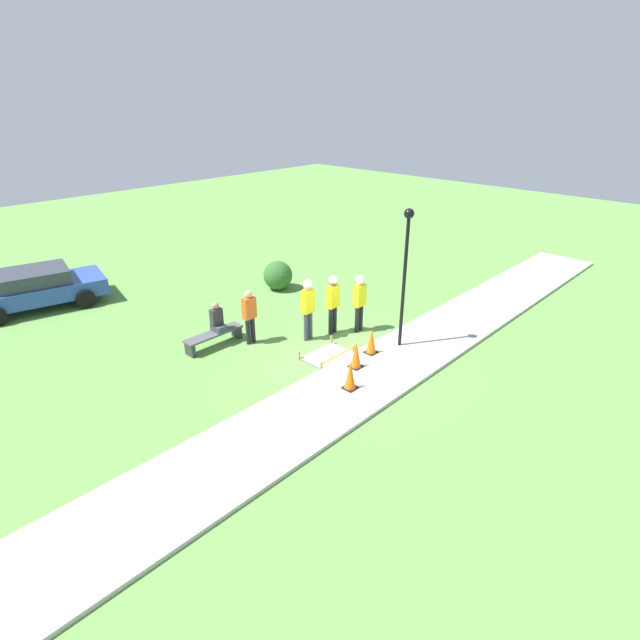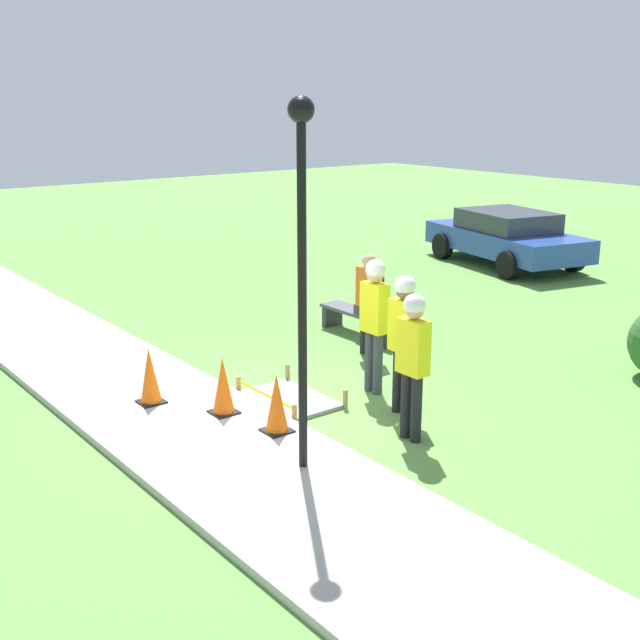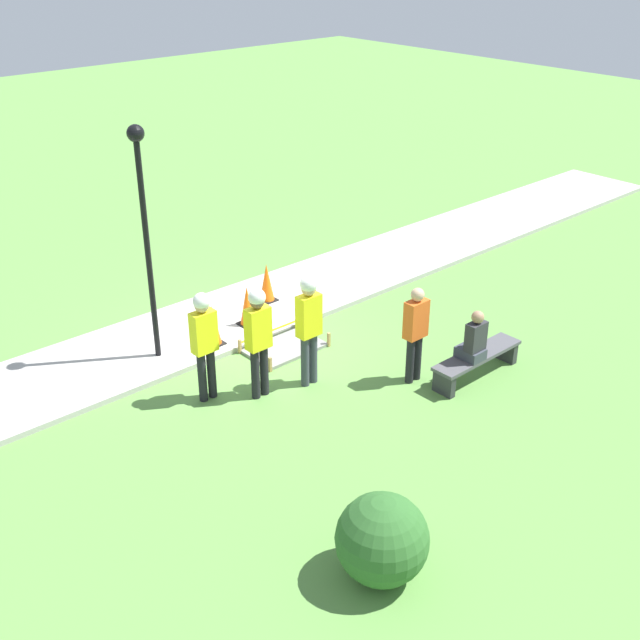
{
  "view_description": "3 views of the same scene",
  "coord_description": "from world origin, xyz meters",
  "views": [
    {
      "loc": [
        -9.54,
        -8.1,
        6.96
      ],
      "look_at": [
        0.23,
        1.23,
        0.76
      ],
      "focal_mm": 28.0,
      "sensor_mm": 36.0,
      "label": 1
    },
    {
      "loc": [
        8.32,
        -5.67,
        4.16
      ],
      "look_at": [
        -0.33,
        1.05,
        1.08
      ],
      "focal_mm": 45.0,
      "sensor_mm": 36.0,
      "label": 2
    },
    {
      "loc": [
        7.69,
        10.4,
        7.01
      ],
      "look_at": [
        -0.56,
        1.13,
        0.75
      ],
      "focal_mm": 45.0,
      "sensor_mm": 36.0,
      "label": 3
    }
  ],
  "objects": [
    {
      "name": "traffic_cone_far_patch",
      "position": [
        -0.28,
        -0.6,
        0.48
      ],
      "size": [
        0.34,
        0.34,
        0.77
      ],
      "color": "black",
      "rests_on": "sidewalk"
    },
    {
      "name": "shrub_rounded_near",
      "position": [
        2.41,
        5.55,
        0.56
      ],
      "size": [
        1.11,
        1.11,
        1.11
      ],
      "color": "#2D6028",
      "rests_on": "ground_plane"
    },
    {
      "name": "bystander_in_orange_shirt",
      "position": [
        -1.22,
        2.75,
        0.96
      ],
      "size": [
        0.4,
        0.22,
        1.7
      ],
      "color": "black",
      "rests_on": "ground_plane"
    },
    {
      "name": "person_seated_on_bench",
      "position": [
        -1.91,
        3.43,
        0.79
      ],
      "size": [
        0.36,
        0.44,
        0.89
      ],
      "color": "#383D47",
      "rests_on": "park_bench"
    },
    {
      "name": "wet_concrete_patch",
      "position": [
        -0.28,
        0.49,
        0.03
      ],
      "size": [
        1.41,
        0.92,
        0.27
      ],
      "color": "gray",
      "rests_on": "ground_plane"
    },
    {
      "name": "traffic_cone_near_patch",
      "position": [
        -1.21,
        -1.19,
        0.49
      ],
      "size": [
        0.34,
        0.34,
        0.78
      ],
      "color": "black",
      "rests_on": "sidewalk"
    },
    {
      "name": "worker_trainee",
      "position": [
        0.15,
        1.66,
        1.2
      ],
      "size": [
        0.4,
        0.28,
        1.96
      ],
      "color": "#383D47",
      "rests_on": "ground_plane"
    },
    {
      "name": "park_bench",
      "position": [
        -2.11,
        3.38,
        0.32
      ],
      "size": [
        1.87,
        0.44,
        0.44
      ],
      "color": "#2D2D33",
      "rests_on": "ground_plane"
    },
    {
      "name": "lamppost_near",
      "position": [
        1.62,
        -0.7,
        2.74
      ],
      "size": [
        0.28,
        0.28,
        4.06
      ],
      "color": "black",
      "rests_on": "sidewalk"
    },
    {
      "name": "worker_assistant",
      "position": [
        1.0,
        1.42,
        1.16
      ],
      "size": [
        0.4,
        0.28,
        1.91
      ],
      "color": "black",
      "rests_on": "ground_plane"
    },
    {
      "name": "sidewalk",
      "position": [
        0.0,
        -1.15,
        0.05
      ],
      "size": [
        28.0,
        2.3,
        0.1
      ],
      "color": "#ADAAA3",
      "rests_on": "ground_plane"
    },
    {
      "name": "ground_plane",
      "position": [
        0.0,
        0.0,
        0.0
      ],
      "size": [
        60.0,
        60.0,
        0.0
      ],
      "primitive_type": "plane",
      "color": "#5B8E42"
    },
    {
      "name": "traffic_cone_sidewalk_edge",
      "position": [
        0.65,
        -0.39,
        0.47
      ],
      "size": [
        0.34,
        0.34,
        0.76
      ],
      "color": "black",
      "rests_on": "sidewalk"
    },
    {
      "name": "worker_supervisor",
      "position": [
        1.68,
        0.92,
        1.14
      ],
      "size": [
        0.4,
        0.27,
        1.88
      ],
      "color": "black",
      "rests_on": "ground_plane"
    }
  ]
}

